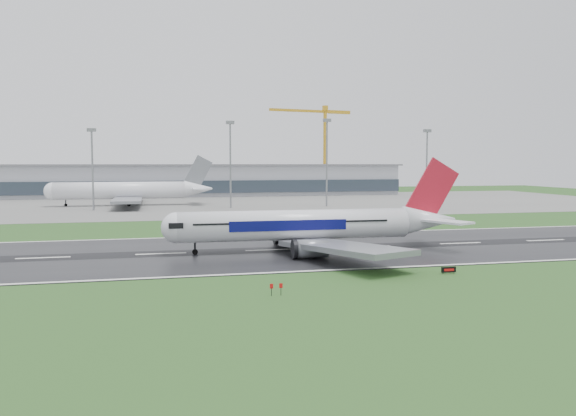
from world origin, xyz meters
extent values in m
plane|color=#224A1B|center=(0.00, 0.00, 0.00)|extent=(520.00, 520.00, 0.00)
cube|color=black|center=(0.00, 0.00, 0.05)|extent=(400.00, 45.00, 0.10)
cube|color=slate|center=(0.00, 125.00, 0.04)|extent=(400.00, 130.00, 0.08)
cube|color=#999BA4|center=(0.00, 185.00, 7.50)|extent=(240.00, 36.00, 15.00)
cylinder|color=gray|center=(-22.49, 100.00, 13.57)|extent=(0.64, 0.64, 27.13)
cylinder|color=gray|center=(25.02, 100.00, 15.19)|extent=(0.64, 0.64, 30.38)
cylinder|color=gray|center=(61.38, 100.00, 15.88)|extent=(0.64, 0.64, 31.77)
cylinder|color=gray|center=(102.23, 100.00, 14.18)|extent=(0.64, 0.64, 28.37)
camera|label=1|loc=(0.10, -103.77, 16.60)|focal=35.13mm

